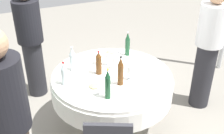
{
  "coord_description": "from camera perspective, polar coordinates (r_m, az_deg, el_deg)",
  "views": [
    {
      "loc": [
        -2.45,
        1.11,
        2.37
      ],
      "look_at": [
        0.0,
        0.0,
        0.84
      ],
      "focal_mm": 45.1,
      "sensor_mm": 36.0,
      "label": 1
    }
  ],
  "objects": [
    {
      "name": "spoon_right",
      "position": [
        2.91,
        7.39,
        -4.62
      ],
      "size": [
        0.17,
        0.08,
        0.0
      ],
      "primitive_type": "cube",
      "rotation": [
        0.0,
        0.0,
        3.53
      ],
      "color": "silver",
      "rests_on": "dining_table"
    },
    {
      "name": "bottle_brown_far",
      "position": [
        3.1,
        -2.71,
        0.74
      ],
      "size": [
        0.07,
        0.07,
        0.28
      ],
      "color": "#593314",
      "rests_on": "dining_table"
    },
    {
      "name": "person_north",
      "position": [
        2.34,
        -19.98,
        -11.24
      ],
      "size": [
        0.34,
        0.34,
        1.71
      ],
      "rotation": [
        0.0,
        0.0,
        0.5
      ],
      "color": "#4C3F33",
      "rests_on": "ground_plane"
    },
    {
      "name": "bottle_clear_outer",
      "position": [
        2.96,
        -9.67,
        -1.42
      ],
      "size": [
        0.06,
        0.06,
        0.26
      ],
      "color": "silver",
      "rests_on": "dining_table"
    },
    {
      "name": "person_outer",
      "position": [
        3.9,
        -16.14,
        5.06
      ],
      "size": [
        0.34,
        0.34,
        1.57
      ],
      "rotation": [
        0.0,
        0.0,
        -1.01
      ],
      "color": "#26262B",
      "rests_on": "ground_plane"
    },
    {
      "name": "bottle_brown_left",
      "position": [
        2.9,
        1.77,
        -0.94
      ],
      "size": [
        0.06,
        0.06,
        0.33
      ],
      "color": "#593314",
      "rests_on": "dining_table"
    },
    {
      "name": "wine_glass_outer",
      "position": [
        3.29,
        -0.79,
        1.9
      ],
      "size": [
        0.06,
        0.06,
        0.14
      ],
      "color": "white",
      "rests_on": "dining_table"
    },
    {
      "name": "ground_plane",
      "position": [
        3.58,
        0.0,
        -11.7
      ],
      "size": [
        10.0,
        10.0,
        0.0
      ],
      "primitive_type": "plane",
      "color": "gray"
    },
    {
      "name": "bottle_dark_green_right",
      "position": [
        2.69,
        -0.87,
        -3.62
      ],
      "size": [
        0.06,
        0.06,
        0.33
      ],
      "color": "#194728",
      "rests_on": "dining_table"
    },
    {
      "name": "wine_glass_east",
      "position": [
        3.0,
        3.76,
        -0.57
      ],
      "size": [
        0.08,
        0.08,
        0.16
      ],
      "color": "white",
      "rests_on": "dining_table"
    },
    {
      "name": "wine_glass_inner",
      "position": [
        3.3,
        -2.69,
        2.26
      ],
      "size": [
        0.07,
        0.07,
        0.15
      ],
      "color": "white",
      "rests_on": "dining_table"
    },
    {
      "name": "bottle_clear_north",
      "position": [
        3.19,
        -7.98,
        1.53
      ],
      "size": [
        0.07,
        0.07,
        0.29
      ],
      "color": "silver",
      "rests_on": "dining_table"
    },
    {
      "name": "plate_mid",
      "position": [
        3.58,
        -0.34,
        2.85
      ],
      "size": [
        0.25,
        0.25,
        0.04
      ],
      "color": "white",
      "rests_on": "dining_table"
    },
    {
      "name": "plate_front",
      "position": [
        2.91,
        -3.65,
        -4.08
      ],
      "size": [
        0.25,
        0.25,
        0.04
      ],
      "color": "white",
      "rests_on": "dining_table"
    },
    {
      "name": "dining_table",
      "position": [
        3.22,
        0.0,
        -3.79
      ],
      "size": [
        1.38,
        1.38,
        0.74
      ],
      "color": "white",
      "rests_on": "ground_plane"
    },
    {
      "name": "wine_glass_far",
      "position": [
        3.2,
        0.49,
        1.41
      ],
      "size": [
        0.06,
        0.06,
        0.16
      ],
      "color": "white",
      "rests_on": "dining_table"
    },
    {
      "name": "bottle_dark_green_inner",
      "position": [
        3.5,
        3.17,
        4.59
      ],
      "size": [
        0.06,
        0.06,
        0.31
      ],
      "color": "#194728",
      "rests_on": "dining_table"
    },
    {
      "name": "plate_rear",
      "position": [
        3.24,
        4.27,
        -0.37
      ],
      "size": [
        0.23,
        0.23,
        0.02
      ],
      "color": "white",
      "rests_on": "dining_table"
    },
    {
      "name": "person_left",
      "position": [
        3.69,
        18.88,
        3.53
      ],
      "size": [
        0.34,
        0.34,
        1.6
      ],
      "rotation": [
        0.0,
        0.0,
        3.08
      ],
      "color": "#26262B",
      "rests_on": "ground_plane"
    },
    {
      "name": "knife_north",
      "position": [
        3.09,
        0.15,
        -2.0
      ],
      "size": [
        0.16,
        0.12,
        0.0
      ],
      "primitive_type": "cube",
      "rotation": [
        0.0,
        0.0,
        0.61
      ],
      "color": "silver",
      "rests_on": "dining_table"
    }
  ]
}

